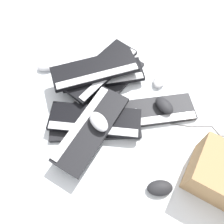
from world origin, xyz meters
TOP-DOWN VIEW (x-y plane):
  - ground_plane at (0.00, 0.00)m, footprint 3.20×3.20m
  - keyboard_0 at (0.12, 0.12)m, footprint 0.46×0.30m
  - keyboard_1 at (-0.12, 0.25)m, footprint 0.32×0.46m
  - keyboard_2 at (-0.13, -0.01)m, footprint 0.46×0.26m
  - keyboard_3 at (-0.17, 0.27)m, footprint 0.46×0.31m
  - keyboard_4 at (-0.14, -0.00)m, footprint 0.45×0.20m
  - keyboard_5 at (-0.17, 0.28)m, footprint 0.33×0.46m
  - keyboard_6 at (-0.20, 0.25)m, footprint 0.45×0.36m
  - keyboard_7 at (-0.13, -0.06)m, footprint 0.27×0.46m
  - mouse_0 at (-0.10, -0.04)m, footprint 0.13×0.12m
  - mouse_1 at (0.18, 0.15)m, footprint 0.13×0.12m
  - mouse_2 at (0.14, 0.33)m, footprint 0.09×0.12m
  - mouse_3 at (0.21, -0.24)m, footprint 0.12×0.10m
  - mouse_4 at (-0.50, 0.28)m, footprint 0.13×0.10m
  - cable_0 at (0.47, 0.09)m, footprint 0.47×0.08m

SIDE VIEW (x-z plane):
  - ground_plane at x=0.00m, z-range 0.00..0.00m
  - cable_0 at x=0.47m, z-range 0.00..0.01m
  - keyboard_0 at x=0.12m, z-range 0.00..0.03m
  - keyboard_1 at x=-0.12m, z-range 0.00..0.03m
  - keyboard_2 at x=-0.13m, z-range 0.00..0.03m
  - mouse_2 at x=0.14m, z-range 0.00..0.04m
  - mouse_3 at x=0.21m, z-range 0.00..0.04m
  - mouse_4 at x=-0.50m, z-range 0.00..0.04m
  - keyboard_3 at x=-0.17m, z-range 0.03..0.06m
  - keyboard_4 at x=-0.14m, z-range 0.03..0.06m
  - mouse_1 at x=0.18m, z-range 0.03..0.07m
  - keyboard_5 at x=-0.17m, z-range 0.06..0.09m
  - keyboard_7 at x=-0.13m, z-range 0.06..0.09m
  - keyboard_6 at x=-0.20m, z-range 0.09..0.12m
  - mouse_0 at x=-0.10m, z-range 0.09..0.13m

